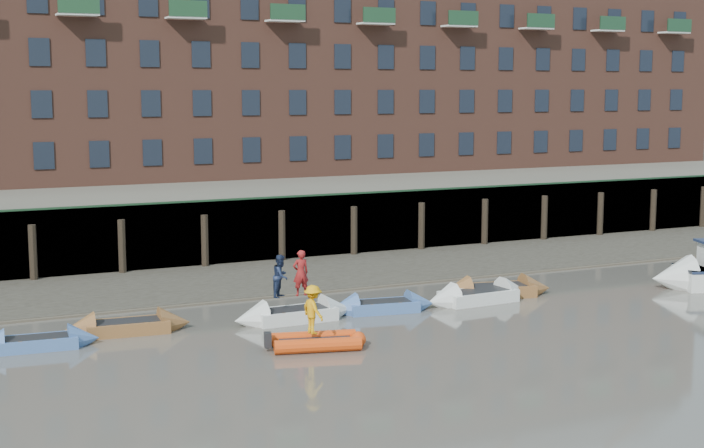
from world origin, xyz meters
TOP-DOWN VIEW (x-y plane):
  - ground at (0.00, 0.00)m, footprint 220.00×220.00m
  - foreshore at (0.00, 18.00)m, footprint 110.00×8.00m
  - mud_band at (0.00, 14.60)m, footprint 110.00×1.60m
  - river_wall at (-0.00, 22.38)m, footprint 110.00×1.23m
  - bank_terrace at (0.00, 36.00)m, footprint 110.00×28.00m
  - apartment_terrace at (-0.00, 36.99)m, footprint 80.60×15.56m
  - rowboat_1 at (-11.42, 9.73)m, footprint 4.16×1.51m
  - rowboat_2 at (-8.20, 10.57)m, footprint 4.61×1.70m
  - rowboat_3 at (-2.10, 9.76)m, footprint 4.79×1.46m
  - rowboat_4 at (1.59, 9.72)m, footprint 4.41×1.87m
  - rowboat_5 at (5.92, 9.59)m, footprint 4.97×1.71m
  - rowboat_6 at (7.21, 10.25)m, footprint 5.06×2.35m
  - rib_tender at (-2.77, 5.78)m, footprint 3.28×2.16m
  - person_rower_a at (-1.80, 9.85)m, footprint 0.65×0.43m
  - person_rower_b at (-2.57, 9.90)m, footprint 0.98×0.99m
  - person_rib_crew at (-2.97, 5.86)m, footprint 0.76×1.14m

SIDE VIEW (x-z plane):
  - ground at x=0.00m, z-range 0.00..0.00m
  - foreshore at x=0.00m, z-range -0.25..0.25m
  - mud_band at x=0.00m, z-range -0.05..0.05m
  - rowboat_1 at x=-11.42m, z-range -0.38..0.80m
  - rowboat_4 at x=1.59m, z-range -0.40..0.84m
  - rowboat_2 at x=-8.20m, z-range -0.42..0.89m
  - rib_tender at x=-2.77m, z-range -0.04..0.52m
  - rowboat_3 at x=-2.10m, z-range -0.45..0.94m
  - rowboat_6 at x=7.21m, z-range -0.46..0.96m
  - rowboat_5 at x=5.92m, z-range -0.46..0.96m
  - person_rib_crew at x=-2.97m, z-range 0.52..2.17m
  - river_wall at x=0.00m, z-range -0.06..3.24m
  - bank_terrace at x=0.00m, z-range 0.00..3.20m
  - person_rower_b at x=-2.57m, z-range 0.93..2.54m
  - person_rower_a at x=-1.80m, z-range 0.93..2.67m
  - apartment_terrace at x=0.00m, z-range 2.34..23.31m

